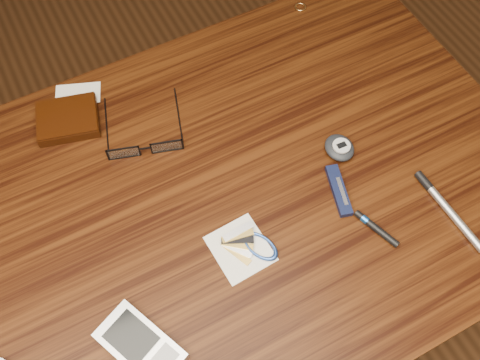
{
  "coord_description": "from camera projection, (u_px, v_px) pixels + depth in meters",
  "views": [
    {
      "loc": [
        -0.18,
        -0.36,
        1.52
      ],
      "look_at": [
        0.02,
        0.01,
        0.76
      ],
      "focal_mm": 40.0,
      "sensor_mm": 36.0,
      "label": 1
    }
  ],
  "objects": [
    {
      "name": "pedometer",
      "position": [
        340.0,
        148.0,
        0.9
      ],
      "size": [
        0.05,
        0.06,
        0.02
      ],
      "color": "black",
      "rests_on": "desk"
    },
    {
      "name": "notepad_keys",
      "position": [
        250.0,
        246.0,
        0.82
      ],
      "size": [
        0.1,
        0.1,
        0.01
      ],
      "color": "white",
      "rests_on": "desk"
    },
    {
      "name": "ground",
      "position": [
        236.0,
        315.0,
        1.52
      ],
      "size": [
        3.8,
        3.8,
        0.0
      ],
      "primitive_type": "plane",
      "color": "#472814",
      "rests_on": "ground"
    },
    {
      "name": "black_blue_pen",
      "position": [
        375.0,
        227.0,
        0.83
      ],
      "size": [
        0.04,
        0.08,
        0.01
      ],
      "color": "black",
      "rests_on": "desk"
    },
    {
      "name": "wallet_and_card",
      "position": [
        68.0,
        119.0,
        0.93
      ],
      "size": [
        0.14,
        0.15,
        0.02
      ],
      "color": "black",
      "rests_on": "desk"
    },
    {
      "name": "pocket_knife",
      "position": [
        339.0,
        190.0,
        0.86
      ],
      "size": [
        0.05,
        0.09,
        0.01
      ],
      "color": "#0F1434",
      "rests_on": "desk"
    },
    {
      "name": "eyeglasses",
      "position": [
        145.0,
        146.0,
        0.9
      ],
      "size": [
        0.16,
        0.16,
        0.03
      ],
      "color": "black",
      "rests_on": "desk"
    },
    {
      "name": "pda_phone",
      "position": [
        140.0,
        346.0,
        0.74
      ],
      "size": [
        0.11,
        0.14,
        0.02
      ],
      "color": "silver",
      "rests_on": "desk"
    },
    {
      "name": "silver_pen",
      "position": [
        444.0,
        204.0,
        0.85
      ],
      "size": [
        0.02,
        0.16,
        0.01
      ],
      "color": "#A9AAAE",
      "rests_on": "desk"
    },
    {
      "name": "desk",
      "position": [
        234.0,
        219.0,
        0.96
      ],
      "size": [
        1.0,
        0.7,
        0.75
      ],
      "color": "#331708",
      "rests_on": "ground"
    },
    {
      "name": "gold_ring",
      "position": [
        300.0,
        7.0,
        1.07
      ],
      "size": [
        0.02,
        0.02,
        0.0
      ],
      "primitive_type": "torus",
      "rotation": [
        0.0,
        0.0,
        -0.06
      ],
      "color": "tan",
      "rests_on": "desk"
    }
  ]
}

